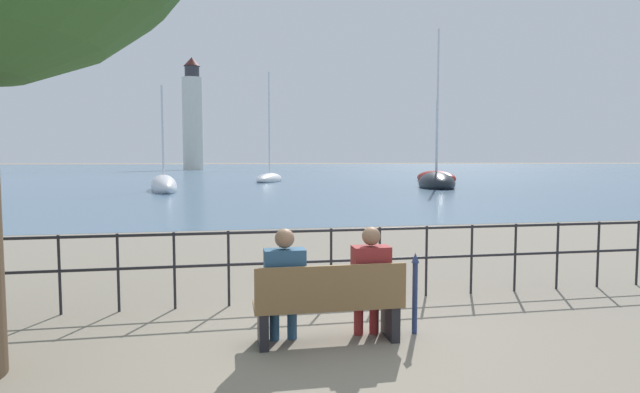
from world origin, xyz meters
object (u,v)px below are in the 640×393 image
at_px(sailboat_2, 436,183).
at_px(closed_umbrella, 415,289).
at_px(seated_person_left, 284,281).
at_px(park_bench, 329,305).
at_px(sailboat_0, 269,179).
at_px(sailboat_1, 436,178).
at_px(harbor_lighthouse, 193,118).
at_px(seated_person_right, 370,278).
at_px(sailboat_4, 164,186).

bearing_deg(sailboat_2, closed_umbrella, -99.35).
bearing_deg(seated_person_left, park_bench, -8.53).
distance_m(sailboat_0, sailboat_1, 16.49).
distance_m(sailboat_1, sailboat_2, 12.90).
relative_size(sailboat_1, harbor_lighthouse, 0.34).
relative_size(seated_person_right, sailboat_1, 0.15).
bearing_deg(seated_person_left, harbor_lighthouse, 94.29).
relative_size(park_bench, sailboat_4, 0.19).
height_order(park_bench, sailboat_4, sailboat_4).
distance_m(closed_umbrella, sailboat_2, 32.31).
height_order(sailboat_0, sailboat_2, sailboat_2).
xyz_separation_m(park_bench, closed_umbrella, (1.04, 0.13, 0.10)).
height_order(seated_person_left, sailboat_4, sailboat_4).
relative_size(seated_person_right, sailboat_2, 0.11).
distance_m(seated_person_right, sailboat_0, 42.74).
bearing_deg(closed_umbrella, sailboat_4, 102.25).
height_order(seated_person_right, sailboat_1, sailboat_1).
xyz_separation_m(sailboat_1, sailboat_4, (-24.63, -11.79, 0.00)).
xyz_separation_m(closed_umbrella, sailboat_1, (18.21, 41.38, -0.20)).
height_order(seated_person_left, sailboat_0, sailboat_0).
bearing_deg(harbor_lighthouse, closed_umbrella, -84.93).
height_order(seated_person_left, closed_umbrella, seated_person_left).
bearing_deg(sailboat_1, seated_person_right, -122.98).
height_order(closed_umbrella, sailboat_4, sailboat_4).
bearing_deg(sailboat_0, closed_umbrella, -71.81).
xyz_separation_m(sailboat_0, harbor_lighthouse, (-11.63, 68.48, 11.37)).
height_order(seated_person_left, seated_person_right, seated_person_left).
relative_size(sailboat_4, harbor_lighthouse, 0.34).
height_order(seated_person_right, sailboat_4, sailboat_4).
bearing_deg(sailboat_0, harbor_lighthouse, 120.19).
distance_m(sailboat_0, harbor_lighthouse, 70.38).
bearing_deg(seated_person_right, sailboat_0, 86.89).
bearing_deg(sailboat_1, closed_umbrella, -122.36).
relative_size(closed_umbrella, sailboat_4, 0.11).
height_order(sailboat_0, sailboat_4, sailboat_0).
height_order(closed_umbrella, sailboat_2, sailboat_2).
bearing_deg(sailboat_1, park_bench, -123.49).
xyz_separation_m(park_bench, harbor_lighthouse, (-8.82, 111.23, 11.26)).
distance_m(seated_person_right, harbor_lighthouse, 112.09).
distance_m(park_bench, closed_umbrella, 1.05).
height_order(park_bench, harbor_lighthouse, harbor_lighthouse).
bearing_deg(sailboat_1, sailboat_2, -121.83).
xyz_separation_m(park_bench, seated_person_right, (0.48, 0.07, 0.27)).
relative_size(park_bench, seated_person_right, 1.29).
xyz_separation_m(seated_person_right, closed_umbrella, (0.56, 0.06, -0.17)).
relative_size(seated_person_left, seated_person_right, 1.00).
bearing_deg(seated_person_left, seated_person_right, 0.06).
height_order(park_bench, seated_person_left, seated_person_left).
bearing_deg(sailboat_0, park_bench, -73.19).
distance_m(park_bench, sailboat_1, 45.76).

